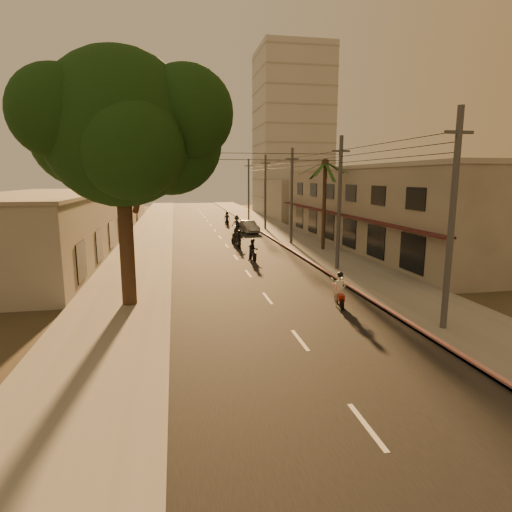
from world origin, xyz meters
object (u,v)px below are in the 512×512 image
(scooter_mid_b, at_px, (239,240))
(scooter_far_b, at_px, (237,224))
(broadleaf_tree, at_px, (129,130))
(scooter_far_a, at_px, (236,236))
(scooter_red, at_px, (340,291))
(palm_tree, at_px, (325,167))
(scooter_mid_a, at_px, (253,251))
(scooter_far_c, at_px, (227,218))
(parked_car, at_px, (249,227))

(scooter_mid_b, bearing_deg, scooter_far_b, 84.22)
(broadleaf_tree, distance_m, scooter_far_b, 30.74)
(broadleaf_tree, height_order, scooter_far_a, broadleaf_tree)
(scooter_red, bearing_deg, palm_tree, 82.27)
(scooter_red, distance_m, scooter_mid_a, 12.67)
(scooter_far_b, bearing_deg, broadleaf_tree, -92.87)
(broadleaf_tree, distance_m, palm_tree, 20.18)
(scooter_mid_a, relative_size, scooter_far_c, 0.97)
(parked_car, bearing_deg, scooter_far_a, -116.77)
(parked_car, bearing_deg, scooter_far_b, 123.77)
(scooter_far_b, relative_size, parked_car, 0.45)
(scooter_red, distance_m, scooter_mid_b, 18.70)
(palm_tree, relative_size, scooter_far_b, 4.18)
(scooter_mid_a, height_order, parked_car, scooter_mid_a)
(broadleaf_tree, relative_size, scooter_far_c, 6.68)
(palm_tree, distance_m, scooter_mid_a, 10.02)
(scooter_far_a, bearing_deg, scooter_mid_b, -111.96)
(scooter_far_b, xyz_separation_m, parked_car, (1.20, -1.31, -0.21))
(scooter_far_b, bearing_deg, scooter_far_a, -83.93)
(scooter_mid_b, relative_size, scooter_far_c, 0.91)
(scooter_mid_a, xyz_separation_m, scooter_far_b, (1.34, 18.07, 0.12))
(palm_tree, bearing_deg, broadleaf_tree, -136.52)
(palm_tree, relative_size, parked_car, 1.88)
(scooter_far_a, relative_size, parked_car, 0.36)
(scooter_red, height_order, scooter_mid_a, scooter_red)
(scooter_mid_a, height_order, scooter_far_c, scooter_far_c)
(palm_tree, relative_size, scooter_red, 4.58)
(palm_tree, xyz_separation_m, scooter_mid_b, (-7.07, 2.52, -6.42))
(scooter_far_c, bearing_deg, scooter_far_a, -88.37)
(scooter_mid_b, bearing_deg, scooter_red, -81.63)
(palm_tree, bearing_deg, scooter_mid_a, -152.77)
(scooter_mid_b, height_order, scooter_far_c, scooter_far_c)
(broadleaf_tree, relative_size, scooter_red, 6.77)
(broadleaf_tree, distance_m, scooter_red, 12.65)
(scooter_far_b, xyz_separation_m, scooter_far_c, (-0.15, 8.40, -0.10))
(palm_tree, xyz_separation_m, parked_car, (-4.35, 13.21, -6.46))
(scooter_mid_b, xyz_separation_m, scooter_far_a, (0.08, 2.67, -0.01))
(broadleaf_tree, bearing_deg, scooter_red, -12.58)
(scooter_red, height_order, scooter_mid_b, scooter_red)
(scooter_red, bearing_deg, scooter_far_b, 100.35)
(palm_tree, height_order, scooter_mid_b, palm_tree)
(broadleaf_tree, relative_size, scooter_far_b, 6.17)
(broadleaf_tree, height_order, parked_car, broadleaf_tree)
(scooter_red, xyz_separation_m, scooter_far_b, (-0.73, 30.57, 0.12))
(scooter_red, xyz_separation_m, scooter_mid_a, (-2.06, 12.50, 0.00))
(broadleaf_tree, distance_m, parked_car, 29.98)
(scooter_red, relative_size, scooter_mid_a, 1.02)
(scooter_far_a, distance_m, scooter_far_c, 17.79)
(palm_tree, height_order, scooter_far_b, palm_tree)
(scooter_far_a, bearing_deg, parked_car, 51.60)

